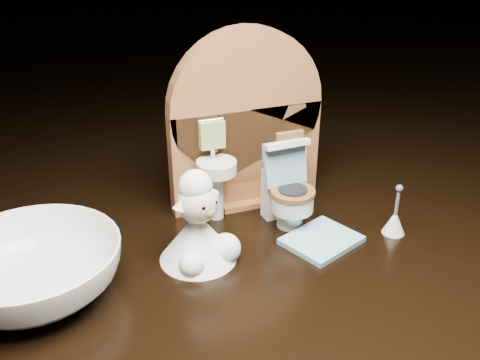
# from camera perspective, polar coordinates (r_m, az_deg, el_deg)

# --- Properties ---
(backdrop_panel) EXTENTS (0.13, 0.05, 0.15)m
(backdrop_panel) POSITION_cam_1_polar(r_m,az_deg,el_deg) (0.44, 0.56, 5.29)
(backdrop_panel) COLOR #9F6134
(backdrop_panel) RESTS_ON ground
(toy_toilet) EXTENTS (0.04, 0.05, 0.07)m
(toy_toilet) POSITION_cam_1_polar(r_m,az_deg,el_deg) (0.43, 5.03, -1.45)
(toy_toilet) COLOR white
(toy_toilet) RESTS_ON ground
(bath_mat) EXTENTS (0.07, 0.06, 0.00)m
(bath_mat) POSITION_cam_1_polar(r_m,az_deg,el_deg) (0.42, 8.69, -6.36)
(bath_mat) COLOR #7CA7BE
(bath_mat) RESTS_ON ground
(toilet_brush) EXTENTS (0.02, 0.02, 0.04)m
(toilet_brush) POSITION_cam_1_polar(r_m,az_deg,el_deg) (0.44, 16.17, -4.17)
(toilet_brush) COLOR white
(toilet_brush) RESTS_ON ground
(plush_lamb) EXTENTS (0.06, 0.06, 0.07)m
(plush_lamb) POSITION_cam_1_polar(r_m,az_deg,el_deg) (0.38, -4.38, -5.29)
(plush_lamb) COLOR white
(plush_lamb) RESTS_ON ground
(ceramic_bowl) EXTENTS (0.14, 0.14, 0.04)m
(ceramic_bowl) POSITION_cam_1_polar(r_m,az_deg,el_deg) (0.38, -21.17, -9.02)
(ceramic_bowl) COLOR white
(ceramic_bowl) RESTS_ON ground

